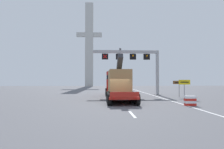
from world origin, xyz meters
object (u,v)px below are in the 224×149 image
tourist_info_sign_brown (179,85)px  crash_barrier_striped (190,101)px  heavy_haul_truck_red (117,83)px  overhead_lane_gantry (135,59)px  bridge_pylon_distant (89,44)px  exit_sign_yellow (184,85)px

tourist_info_sign_brown → crash_barrier_striped: bearing=-106.1°
heavy_haul_truck_red → crash_barrier_striped: (6.20, -7.82, -1.54)m
overhead_lane_gantry → heavy_haul_truck_red: size_ratio=0.76×
overhead_lane_gantry → bridge_pylon_distant: bearing=104.3°
bridge_pylon_distant → exit_sign_yellow: bearing=-71.9°
exit_sign_yellow → crash_barrier_striped: bearing=-109.4°
tourist_info_sign_brown → crash_barrier_striped: (-2.26, -7.86, -1.31)m
crash_barrier_striped → bridge_pylon_distant: bridge_pylon_distant is taller
heavy_haul_truck_red → tourist_info_sign_brown: bearing=0.3°
heavy_haul_truck_red → crash_barrier_striped: size_ratio=13.85×
heavy_haul_truck_red → crash_barrier_striped: bearing=-51.6°
tourist_info_sign_brown → bridge_pylon_distant: size_ratio=0.08×
exit_sign_yellow → crash_barrier_striped: (-1.98, -5.62, -1.38)m
overhead_lane_gantry → bridge_pylon_distant: bridge_pylon_distant is taller
heavy_haul_truck_red → crash_barrier_striped: 10.10m
bridge_pylon_distant → overhead_lane_gantry: bearing=-75.7°
crash_barrier_striped → bridge_pylon_distant: bearing=104.1°
tourist_info_sign_brown → overhead_lane_gantry: bearing=138.9°
crash_barrier_striped → bridge_pylon_distant: size_ratio=0.03×
tourist_info_sign_brown → bridge_pylon_distant: bearing=109.4°
heavy_haul_truck_red → exit_sign_yellow: size_ratio=5.84×
overhead_lane_gantry → bridge_pylon_distant: size_ratio=0.36×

